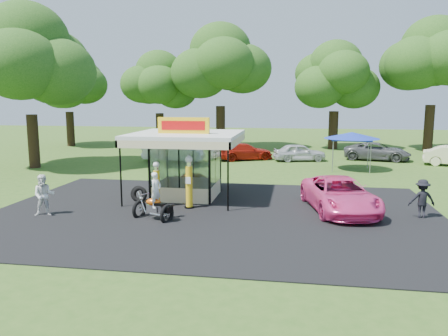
{
  "coord_description": "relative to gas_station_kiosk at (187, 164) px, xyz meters",
  "views": [
    {
      "loc": [
        3.47,
        -16.68,
        5.1
      ],
      "look_at": [
        0.12,
        4.0,
        1.76
      ],
      "focal_mm": 35.0,
      "sensor_mm": 36.0,
      "label": 1
    }
  ],
  "objects": [
    {
      "name": "ground",
      "position": [
        2.0,
        -4.99,
        -1.78
      ],
      "size": [
        120.0,
        120.0,
        0.0
      ],
      "primitive_type": "plane",
      "color": "#31571B",
      "rests_on": "ground"
    },
    {
      "name": "asphalt_apron",
      "position": [
        2.0,
        -2.99,
        -1.76
      ],
      "size": [
        20.0,
        14.0,
        0.04
      ],
      "primitive_type": "cube",
      "color": "black",
      "rests_on": "ground"
    },
    {
      "name": "gas_station_kiosk",
      "position": [
        0.0,
        0.0,
        0.0
      ],
      "size": [
        5.4,
        5.4,
        4.18
      ],
      "color": "white",
      "rests_on": "ground"
    },
    {
      "name": "gas_pump_left",
      "position": [
        -0.86,
        -2.37,
        -0.72
      ],
      "size": [
        0.41,
        0.41,
        2.21
      ],
      "color": "black",
      "rests_on": "ground"
    },
    {
      "name": "gas_pump_right",
      "position": [
        0.68,
        -2.29,
        -0.58
      ],
      "size": [
        0.47,
        0.47,
        2.5
      ],
      "color": "black",
      "rests_on": "ground"
    },
    {
      "name": "motorcycle",
      "position": [
        -0.28,
        -4.43,
        -0.95
      ],
      "size": [
        1.89,
        1.39,
        2.14
      ],
      "rotation": [
        0.0,
        0.0,
        -0.37
      ],
      "color": "black",
      "rests_on": "ground"
    },
    {
      "name": "spare_tires",
      "position": [
        -2.13,
        -1.36,
        -1.39
      ],
      "size": [
        0.95,
        0.57,
        0.82
      ],
      "rotation": [
        0.0,
        0.0,
        -0.09
      ],
      "color": "black",
      "rests_on": "ground"
    },
    {
      "name": "kiosk_car",
      "position": [
        -0.0,
        2.21,
        -1.3
      ],
      "size": [
        2.82,
        1.13,
        0.96
      ],
      "primitive_type": "imported",
      "rotation": [
        0.0,
        0.0,
        1.57
      ],
      "color": "yellow",
      "rests_on": "ground"
    },
    {
      "name": "pink_sedan",
      "position": [
        7.56,
        -1.69,
        -1.01
      ],
      "size": [
        3.64,
        5.97,
        1.55
      ],
      "primitive_type": "imported",
      "rotation": [
        0.0,
        0.0,
        0.2
      ],
      "color": "#F64293",
      "rests_on": "ground"
    },
    {
      "name": "spectator_west",
      "position": [
        -5.29,
        -4.54,
        -0.86
      ],
      "size": [
        1.11,
        1.01,
        1.84
      ],
      "primitive_type": "imported",
      "rotation": [
        0.0,
        0.0,
        0.43
      ],
      "color": "white",
      "rests_on": "ground"
    },
    {
      "name": "spectator_east_a",
      "position": [
        10.93,
        -2.33,
        -0.93
      ],
      "size": [
        1.16,
        0.73,
        1.7
      ],
      "primitive_type": "imported",
      "rotation": [
        0.0,
        0.0,
        3.23
      ],
      "color": "black",
      "rests_on": "ground"
    },
    {
      "name": "bg_car_a",
      "position": [
        -4.25,
        12.5,
        -0.97
      ],
      "size": [
        4.93,
        1.73,
        1.62
      ],
      "primitive_type": "imported",
      "rotation": [
        0.0,
        0.0,
        1.57
      ],
      "color": "white",
      "rests_on": "ground"
    },
    {
      "name": "bg_car_b",
      "position": [
        1.33,
        14.44,
        -1.08
      ],
      "size": [
        5.22,
        3.95,
        1.41
      ],
      "primitive_type": "imported",
      "rotation": [
        0.0,
        0.0,
        2.04
      ],
      "color": "#A8190C",
      "rests_on": "ground"
    },
    {
      "name": "bg_car_c",
      "position": [
        5.9,
        14.54,
        -1.06
      ],
      "size": [
        4.53,
        2.73,
        1.44
      ],
      "primitive_type": "imported",
      "rotation": [
        0.0,
        0.0,
        1.83
      ],
      "color": "silver",
      "rests_on": "ground"
    },
    {
      "name": "bg_car_d",
      "position": [
        12.31,
        16.1,
        -1.05
      ],
      "size": [
        5.72,
        3.57,
        1.48
      ],
      "primitive_type": "imported",
      "rotation": [
        0.0,
        0.0,
        1.35
      ],
      "color": "#555557",
      "rests_on": "ground"
    },
    {
      "name": "tent_west",
      "position": [
        -4.05,
        10.2,
        0.83
      ],
      "size": [
        4.13,
        4.13,
        2.89
      ],
      "rotation": [
        0.0,
        0.0,
        0.3
      ],
      "color": "gray",
      "rests_on": "ground"
    },
    {
      "name": "tent_east",
      "position": [
        9.51,
        10.53,
        0.69
      ],
      "size": [
        3.91,
        3.91,
        2.73
      ],
      "rotation": [
        0.0,
        0.0,
        -0.09
      ],
      "color": "gray",
      "rests_on": "ground"
    },
    {
      "name": "oak_far_a",
      "position": [
        -18.56,
        22.39,
        4.79
      ],
      "size": [
        8.72,
        8.72,
        10.33
      ],
      "color": "black",
      "rests_on": "ground"
    },
    {
      "name": "oak_far_b",
      "position": [
        -8.71,
        23.15,
        4.51
      ],
      "size": [
        8.27,
        8.27,
        9.87
      ],
      "color": "black",
      "rests_on": "ground"
    },
    {
      "name": "oak_far_c",
      "position": [
        -2.04,
        22.42,
        6.03
      ],
      "size": [
        10.44,
        10.44,
        12.31
      ],
      "color": "black",
      "rests_on": "ground"
    },
    {
      "name": "oak_far_d",
      "position": [
        9.34,
        24.13,
        5.0
      ],
      "size": [
        8.93,
        8.93,
        10.64
      ],
      "color": "black",
      "rests_on": "ground"
    },
    {
      "name": "oak_far_e",
      "position": [
        18.31,
        23.37,
        6.2
      ],
      "size": [
        10.5,
        10.5,
        12.5
      ],
      "color": "black",
      "rests_on": "ground"
    },
    {
      "name": "oak_near",
      "position": [
        -13.63,
        7.84,
        5.53
      ],
      "size": [
        10.13,
        10.13,
        11.66
      ],
      "color": "black",
      "rests_on": "ground"
    }
  ]
}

